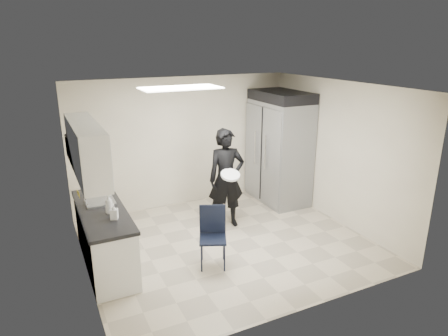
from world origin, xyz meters
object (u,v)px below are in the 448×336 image
folding_chair (213,239)px  man_tuxedo (226,179)px  lower_counter (105,239)px  commercial_fridge (279,152)px

folding_chair → man_tuxedo: (0.80, 1.18, 0.46)m
lower_counter → folding_chair: folding_chair is taller
lower_counter → man_tuxedo: bearing=11.0°
lower_counter → commercial_fridge: commercial_fridge is taller
commercial_fridge → man_tuxedo: 1.67m
lower_counter → man_tuxedo: (2.24, 0.43, 0.47)m
man_tuxedo → commercial_fridge: bearing=32.5°
lower_counter → man_tuxedo: size_ratio=1.05×
commercial_fridge → folding_chair: bearing=-142.1°
commercial_fridge → folding_chair: size_ratio=2.36×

